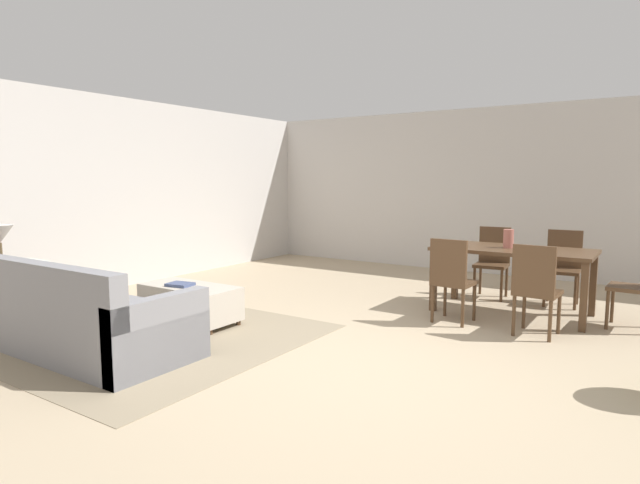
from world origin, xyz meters
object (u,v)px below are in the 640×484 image
Objects in this scene: ottoman_table at (190,301)px; dining_table at (513,256)px; dining_chair_near_right at (536,285)px; dining_chair_head_east at (640,280)px; couch at (83,321)px; side_table at (4,287)px; dining_chair_far_right at (563,263)px; table_lamp at (0,236)px; dining_chair_near_left at (451,276)px; vase_centerpiece at (508,239)px; book_on_ottoman at (180,284)px; dining_chair_far_left at (493,258)px.

ottoman_table is 3.67m from dining_table.
dining_chair_near_right is 1.19m from dining_chair_head_east.
couch is 2.25× the size of dining_chair_head_east.
side_table is at bearing -146.58° from dining_chair_head_east.
table_lamp is at bearing -136.32° from dining_chair_far_right.
vase_centerpiece reaches higher than dining_chair_near_left.
dining_chair_head_east is at bearing 30.49° from book_on_ottoman.
side_table is 2.62× the size of vase_centerpiece.
table_lamp is (-1.33, -0.02, 0.68)m from couch.
vase_centerpiece is (4.12, 3.58, 0.42)m from side_table.
dining_table is (2.85, 3.56, 0.38)m from couch.
couch is 4.26m from dining_chair_near_right.
ottoman_table is at bearing 41.77° from side_table.
vase_centerpiece reaches higher than dining_table.
dining_chair_near_left is at bearing -90.20° from dining_chair_far_left.
dining_chair_head_east is at bearing 0.21° from vase_centerpiece.
couch is 9.66× the size of vase_centerpiece.
ottoman_table is 1.97× the size of side_table.
book_on_ottoman is (-2.42, -1.61, -0.09)m from dining_chair_near_left.
table_lamp is at bearing -149.21° from dining_chair_near_right.
vase_centerpiece reaches higher than side_table.
table_lamp is at bearing -146.58° from dining_chair_head_east.
couch is 4.96m from dining_chair_far_left.
table_lamp reaches higher than dining_chair_far_right.
dining_chair_near_left is (2.35, 1.54, 0.29)m from ottoman_table.
vase_centerpiece is at bearing -63.72° from dining_chair_far_left.
ottoman_table is 0.64× the size of dining_table.
ottoman_table is 1.20× the size of dining_chair_head_east.
book_on_ottoman is (-3.27, -3.22, -0.09)m from dining_chair_far_right.
dining_chair_far_left is at bearing 49.23° from table_lamp.
ottoman_table is at bearing -139.36° from vase_centerpiece.
table_lamp is at bearing 0.00° from side_table.
couch is at bearing -126.79° from dining_chair_far_right.
dining_table is 8.05× the size of vase_centerpiece.
dining_chair_near_right is at bearing 30.79° from side_table.
dining_chair_far_right is (3.26, 4.36, 0.23)m from couch.
ottoman_table is 3.66m from vase_centerpiece.
dining_chair_head_east is 4.78m from book_on_ottoman.
couch is 1.34m from side_table.
dining_chair_near_left is at bearing 48.80° from couch.
side_table is 6.52m from dining_chair_head_east.
dining_chair_far_left is 1.00× the size of dining_chair_far_right.
table_lamp is 0.57× the size of dining_chair_near_right.
dining_chair_far_right is 1.00× the size of dining_chair_head_east.
table_lamp reaches higher than ottoman_table.
couch is at bearing -92.69° from ottoman_table.
dining_chair_head_east is 1.36m from vase_centerpiece.
dining_chair_far_left is 1.00× the size of dining_chair_head_east.
dining_chair_far_left and dining_chair_head_east have the same top height.
dining_chair_head_east is 4.30× the size of vase_centerpiece.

